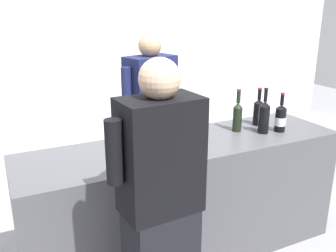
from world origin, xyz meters
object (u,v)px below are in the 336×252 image
(wine_bottle_3, at_px, (237,115))
(wine_bottle_5, at_px, (258,111))
(wine_bottle_2, at_px, (280,118))
(wine_bottle_1, at_px, (172,129))
(wine_bottle_0, at_px, (264,116))
(person_guest, at_px, (161,223))
(person_server, at_px, (151,132))
(wine_glass, at_px, (192,131))
(wine_bottle_4, at_px, (164,124))

(wine_bottle_3, bearing_deg, wine_bottle_5, 12.53)
(wine_bottle_2, bearing_deg, wine_bottle_1, 175.13)
(wine_bottle_0, bearing_deg, person_guest, -151.34)
(person_server, bearing_deg, wine_bottle_5, -34.61)
(wine_bottle_1, height_order, person_server, person_server)
(wine_bottle_0, distance_m, wine_glass, 0.67)
(wine_bottle_3, distance_m, person_server, 0.79)
(person_server, bearing_deg, wine_bottle_2, -42.29)
(wine_bottle_3, height_order, wine_glass, wine_bottle_3)
(wine_bottle_0, xyz_separation_m, wine_glass, (-0.67, -0.05, -0.01))
(wine_bottle_4, bearing_deg, person_server, 77.45)
(wine_bottle_4, xyz_separation_m, wine_bottle_5, (0.85, -0.02, -0.00))
(wine_bottle_1, xyz_separation_m, wine_bottle_4, (0.01, 0.15, -0.01))
(wine_bottle_1, relative_size, person_server, 0.21)
(wine_bottle_1, bearing_deg, person_server, 79.68)
(wine_bottle_2, distance_m, person_server, 1.10)
(wine_bottle_3, relative_size, person_server, 0.20)
(wine_bottle_4, relative_size, wine_bottle_5, 1.05)
(wine_bottle_1, height_order, person_guest, person_guest)
(wine_bottle_3, xyz_separation_m, wine_bottle_5, (0.25, 0.06, -0.01))
(person_guest, bearing_deg, wine_bottle_0, 28.66)
(wine_bottle_1, xyz_separation_m, wine_bottle_5, (0.86, 0.13, -0.01))
(wine_bottle_0, height_order, wine_bottle_5, wine_bottle_0)
(wine_bottle_5, bearing_deg, person_guest, -146.99)
(wine_glass, bearing_deg, wine_bottle_5, 16.91)
(wine_bottle_1, distance_m, wine_bottle_5, 0.87)
(wine_bottle_3, bearing_deg, wine_glass, -161.00)
(wine_bottle_0, distance_m, wine_bottle_4, 0.79)
(wine_bottle_3, distance_m, person_guest, 1.30)
(person_guest, bearing_deg, person_server, 68.47)
(wine_bottle_0, relative_size, wine_bottle_2, 1.15)
(wine_bottle_4, relative_size, wine_glass, 1.72)
(wine_bottle_2, relative_size, person_guest, 0.19)
(wine_bottle_2, relative_size, wine_bottle_3, 0.92)
(wine_bottle_2, relative_size, person_server, 0.19)
(wine_bottle_5, distance_m, person_server, 0.93)
(wine_bottle_1, relative_size, wine_bottle_4, 1.04)
(person_guest, bearing_deg, wine_bottle_5, 33.01)
(wine_bottle_4, distance_m, person_guest, 0.97)
(wine_bottle_1, xyz_separation_m, person_guest, (-0.41, -0.70, -0.24))
(wine_bottle_1, relative_size, wine_bottle_3, 1.01)
(wine_bottle_3, height_order, wine_bottle_5, wine_bottle_3)
(wine_bottle_5, bearing_deg, wine_bottle_1, -171.36)
(wine_bottle_1, distance_m, person_server, 0.70)
(wine_bottle_1, xyz_separation_m, person_server, (0.12, 0.65, -0.24))
(wine_bottle_5, bearing_deg, wine_glass, -163.09)
(person_guest, bearing_deg, wine_bottle_2, 25.05)
(wine_glass, xyz_separation_m, person_guest, (-0.51, -0.60, -0.24))
(wine_bottle_4, bearing_deg, wine_glass, -69.35)
(wine_bottle_5, relative_size, person_guest, 0.19)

